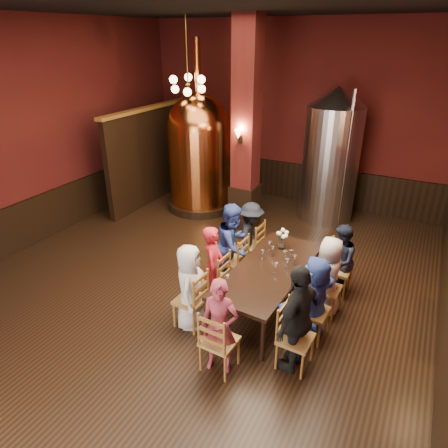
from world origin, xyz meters
The scene contains 39 objects.
room centered at (0.00, 0.00, 2.25)m, with size 10.00×10.02×4.50m.
wainscot_right centered at (3.96, 0.00, 0.50)m, with size 0.08×9.90×1.00m, color black.
wainscot_back centered at (0.00, 4.96, 0.50)m, with size 7.90×0.08×1.00m, color black.
wainscot_left centered at (-3.96, 0.00, 0.50)m, with size 0.08×9.90×1.00m, color black.
column centered at (-0.30, 2.80, 2.25)m, with size 0.58×0.58×4.50m, color #4A140F.
partition centered at (-3.20, 3.20, 1.20)m, with size 0.22×3.50×2.40m, color black.
pendant_cluster centered at (-1.80, 2.90, 3.10)m, with size 0.90×0.90×1.70m, color #A57226, non-canonical shape.
sconce_column centered at (-0.30, 2.50, 2.20)m, with size 0.20×0.20×0.36m, color black, non-canonical shape.
dining_table centered at (1.38, 0.13, 0.69)m, with size 1.11×2.45×0.75m.
chair_0 centered at (0.49, -0.83, 0.46)m, with size 0.46×0.46×0.92m, color #935A25, non-canonical shape.
person_0 centered at (0.49, -0.83, 0.69)m, with size 0.67×0.44×1.38m, color silver.
chair_1 centered at (0.52, -0.16, 0.46)m, with size 0.46×0.46×0.92m, color #935A25, non-canonical shape.
person_1 centered at (0.52, -0.16, 0.70)m, with size 0.51×0.34×1.40m, color red.
chair_2 centered at (0.55, 0.50, 0.46)m, with size 0.46×0.46×0.92m, color #935A25, non-canonical shape.
person_2 centered at (0.55, 0.50, 0.77)m, with size 0.75×0.37×1.55m, color navy.
chair_3 centered at (0.58, 1.17, 0.46)m, with size 0.46×0.46×0.92m, color #935A25, non-canonical shape.
person_3 centered at (0.58, 1.17, 0.66)m, with size 0.86×0.49×1.33m, color black.
chair_4 centered at (2.18, -0.91, 0.46)m, with size 0.46×0.46×0.92m, color #935A25, non-canonical shape.
person_4 centered at (2.18, -0.91, 0.79)m, with size 0.92×0.38×1.58m, color black.
chair_5 centered at (2.22, -0.24, 0.46)m, with size 0.46×0.46×0.92m, color #935A25, non-canonical shape.
person_5 centered at (2.22, -0.24, 0.68)m, with size 1.25×0.40×1.35m, color #3A55B0.
chair_6 centered at (2.25, 0.42, 0.46)m, with size 0.46×0.46×0.92m, color #935A25, non-canonical shape.
person_6 centered at (2.25, 0.42, 0.68)m, with size 0.66×0.43×1.35m, color #BDB3A6.
chair_7 centered at (2.28, 1.09, 0.46)m, with size 0.46×0.46×0.92m, color #935A25, non-canonical shape.
person_7 centered at (2.28, 1.09, 0.64)m, with size 0.62×0.31×1.28m, color black.
chair_8 centered at (1.31, -1.42, 0.46)m, with size 0.46×0.46×0.92m, color #935A25, non-canonical shape.
person_8 centered at (1.31, -1.42, 0.69)m, with size 0.50×0.33×1.38m, color #973243.
copper_kettle centered at (-1.78, 3.30, 1.48)m, with size 1.90×1.90×4.06m.
steel_vessel centered at (1.27, 4.13, 1.56)m, with size 1.70×1.70×3.11m.
rose_vase centered at (1.32, 0.82, 0.99)m, with size 0.22×0.22×0.37m.
wine_glass_0 centered at (1.51, 0.49, 0.83)m, with size 0.07×0.07×0.17m, color white, non-canonical shape.
wine_glass_1 centered at (1.58, 0.54, 0.83)m, with size 0.07×0.07×0.17m, color white, non-canonical shape.
wine_glass_2 centered at (1.62, 0.25, 0.83)m, with size 0.07×0.07×0.17m, color white, non-canonical shape.
wine_glass_3 centered at (1.69, 0.41, 0.83)m, with size 0.07×0.07×0.17m, color white, non-canonical shape.
wine_glass_4 centered at (1.00, -0.61, 0.83)m, with size 0.07×0.07×0.17m, color white, non-canonical shape.
wine_glass_5 centered at (1.17, 0.67, 0.83)m, with size 0.07×0.07×0.17m, color white, non-canonical shape.
wine_glass_6 centered at (1.51, 0.05, 0.83)m, with size 0.07×0.07×0.17m, color white, non-canonical shape.
wine_glass_7 centered at (1.27, 0.52, 0.83)m, with size 0.07×0.07×0.17m, color white, non-canonical shape.
wine_glass_8 centered at (1.17, 0.33, 0.83)m, with size 0.07×0.07×0.17m, color white, non-canonical shape.
Camera 1 is at (3.25, -5.01, 4.10)m, focal length 32.00 mm.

